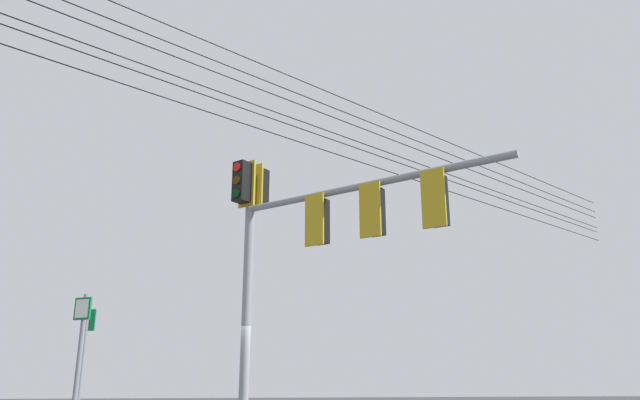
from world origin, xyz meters
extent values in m
cylinder|color=gray|center=(0.89, 0.75, 2.92)|extent=(0.20, 0.20, 5.83)
cylinder|color=gray|center=(-1.29, 2.71, 5.01)|extent=(4.46, 4.02, 0.14)
cube|color=black|center=(0.69, 0.53, 5.56)|extent=(0.42, 0.42, 0.90)
cube|color=#B29319|center=(0.81, 0.65, 5.56)|extent=(0.35, 0.32, 1.04)
cylinder|color=red|center=(0.58, 0.40, 5.86)|extent=(0.17, 0.16, 0.20)
cylinder|color=#3C2703|center=(0.58, 0.40, 5.56)|extent=(0.17, 0.16, 0.20)
cylinder|color=black|center=(0.58, 0.40, 5.26)|extent=(0.17, 0.16, 0.20)
cube|color=black|center=(1.09, 0.97, 5.56)|extent=(0.42, 0.42, 0.90)
cube|color=#B29319|center=(0.98, 0.85, 5.56)|extent=(0.35, 0.32, 1.04)
cylinder|color=red|center=(1.20, 1.10, 5.86)|extent=(0.17, 0.16, 0.20)
cylinder|color=#3C2703|center=(1.20, 1.10, 5.56)|extent=(0.17, 0.16, 0.20)
cylinder|color=black|center=(1.20, 1.10, 5.26)|extent=(0.17, 0.16, 0.20)
cube|color=black|center=(-0.50, 2.00, 4.46)|extent=(0.42, 0.42, 0.90)
cube|color=#B29319|center=(-0.38, 2.12, 4.46)|extent=(0.35, 0.33, 1.04)
cylinder|color=red|center=(-0.61, 1.87, 4.76)|extent=(0.17, 0.16, 0.20)
cylinder|color=#3C2703|center=(-0.61, 1.87, 4.46)|extent=(0.17, 0.16, 0.20)
cylinder|color=black|center=(-0.61, 1.87, 4.16)|extent=(0.17, 0.16, 0.20)
cube|color=black|center=(-1.44, 2.84, 4.46)|extent=(0.42, 0.42, 0.90)
cube|color=#B29319|center=(-1.32, 2.97, 4.46)|extent=(0.36, 0.32, 1.04)
cylinder|color=red|center=(-1.55, 2.72, 4.76)|extent=(0.17, 0.16, 0.20)
cylinder|color=#3C2703|center=(-1.55, 2.72, 4.46)|extent=(0.17, 0.16, 0.20)
cylinder|color=black|center=(-1.55, 2.72, 4.16)|extent=(0.17, 0.16, 0.20)
cube|color=black|center=(-2.38, 3.68, 4.46)|extent=(0.42, 0.42, 0.90)
cube|color=#B29319|center=(-2.27, 3.81, 4.46)|extent=(0.36, 0.32, 1.04)
cylinder|color=red|center=(-2.49, 3.56, 4.76)|extent=(0.17, 0.16, 0.20)
cylinder|color=#3C2703|center=(-2.49, 3.56, 4.46)|extent=(0.17, 0.16, 0.20)
cylinder|color=black|center=(-2.49, 3.56, 4.16)|extent=(0.17, 0.16, 0.20)
cylinder|color=slate|center=(4.01, 0.98, 1.42)|extent=(0.07, 0.07, 2.84)
cube|color=#0C7238|center=(4.00, 0.94, 2.58)|extent=(0.30, 0.14, 0.42)
cube|color=white|center=(3.99, 0.93, 2.58)|extent=(0.24, 0.10, 0.36)
cylinder|color=slate|center=(3.18, 4.31, 1.33)|extent=(0.07, 0.07, 2.66)
cube|color=#0C7238|center=(3.20, 4.35, 2.45)|extent=(0.27, 0.18, 0.32)
cube|color=white|center=(3.21, 4.36, 2.45)|extent=(0.21, 0.13, 0.26)
cylinder|color=black|center=(-0.34, -0.13, 6.98)|extent=(27.02, 19.32, 0.13)
cylinder|color=black|center=(-0.34, -0.13, 7.35)|extent=(27.02, 19.32, 0.13)
cylinder|color=black|center=(-0.34, -0.13, 7.55)|extent=(27.02, 19.32, 0.13)
cylinder|color=black|center=(-0.34, -0.13, 7.98)|extent=(27.02, 19.32, 0.13)
cylinder|color=black|center=(-0.34, -0.13, 8.26)|extent=(27.02, 19.32, 0.13)
cylinder|color=black|center=(-0.34, -0.13, 8.66)|extent=(27.02, 19.32, 0.13)
camera|label=1|loc=(0.78, 13.22, 1.54)|focal=33.00mm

